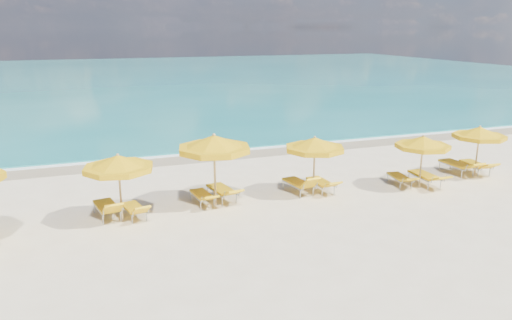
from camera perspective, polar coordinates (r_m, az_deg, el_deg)
name	(u,v)px	position (r m, az deg, el deg)	size (l,w,h in m)	color
ground_plane	(270,202)	(17.96, 1.64, -4.86)	(120.00, 120.00, 0.00)	beige
ocean	(127,78)	(64.29, -14.49, 9.04)	(120.00, 80.00, 0.30)	#147472
wet_sand_band	(215,155)	(24.69, -4.68, 0.63)	(120.00, 2.60, 0.01)	tan
foam_line	(211,151)	(25.44, -5.16, 1.04)	(120.00, 1.20, 0.03)	white
whitecap_near	(82,127)	(33.26, -19.23, 3.56)	(14.00, 0.36, 0.05)	white
whitecap_far	(254,101)	(42.62, -0.23, 6.73)	(18.00, 0.30, 0.05)	white
umbrella_1	(118,164)	(16.24, -15.47, -0.41)	(2.62, 2.62, 2.27)	tan
umbrella_2	(214,144)	(17.10, -4.81, 1.81)	(2.96, 2.96, 2.59)	tan
umbrella_3	(315,145)	(18.38, 6.73, 1.74)	(2.24, 2.24, 2.25)	tan
umbrella_4	(423,143)	(20.11, 18.54, 1.87)	(2.43, 2.43, 2.12)	tan
umbrella_5	(479,133)	(22.56, 24.17, 2.82)	(2.28, 2.28, 2.17)	tan
lounger_1_left	(107,211)	(17.19, -16.62, -5.62)	(0.92, 1.94, 0.84)	#A5A8AD
lounger_1_right	(134,212)	(16.97, -13.73, -5.79)	(0.85, 1.69, 0.70)	#A5A8AD
lounger_2_left	(202,199)	(17.83, -6.14, -4.41)	(0.71, 1.75, 0.63)	#A5A8AD
lounger_2_right	(222,194)	(18.18, -3.86, -3.89)	(0.93, 2.01, 0.72)	#A5A8AD
lounger_3_left	(299,187)	(18.95, 4.89, -3.10)	(0.84, 1.88, 0.89)	#A5A8AD
lounger_3_right	(321,186)	(19.25, 7.46, -2.95)	(0.67, 1.81, 0.69)	#A5A8AD
lounger_4_left	(400,181)	(20.60, 16.13, -2.27)	(0.78, 1.75, 0.61)	#A5A8AD
lounger_4_right	(425,180)	(20.91, 18.78, -2.13)	(0.71, 2.02, 0.71)	#A5A8AD
lounger_5_left	(457,168)	(23.02, 21.98, -0.86)	(0.72, 2.09, 0.79)	#A5A8AD
lounger_5_right	(475,168)	(23.43, 23.78, -0.83)	(0.83, 1.97, 0.74)	#A5A8AD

